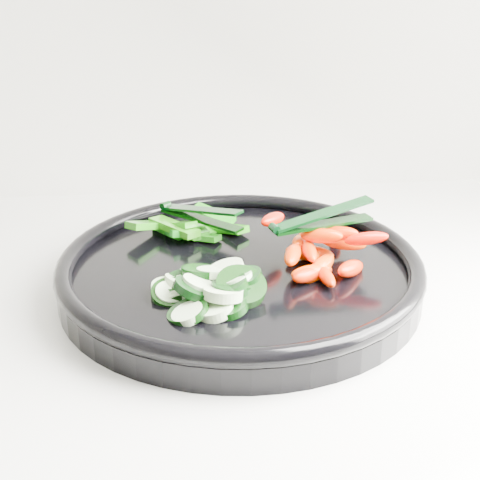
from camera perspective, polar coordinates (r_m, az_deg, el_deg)
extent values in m
cylinder|color=black|center=(0.69, 0.00, -3.21)|extent=(0.39, 0.39, 0.02)
torus|color=black|center=(0.69, 0.00, -1.84)|extent=(0.40, 0.40, 0.02)
cylinder|color=black|center=(0.60, -4.44, -6.13)|extent=(0.05, 0.05, 0.02)
cylinder|color=beige|center=(0.60, -4.45, -6.32)|extent=(0.04, 0.04, 0.02)
cylinder|color=black|center=(0.64, -4.37, -4.09)|extent=(0.05, 0.05, 0.03)
cylinder|color=beige|center=(0.65, -4.99, -3.82)|extent=(0.05, 0.05, 0.03)
cylinder|color=black|center=(0.63, -5.88, -4.59)|extent=(0.05, 0.05, 0.02)
cylinder|color=#D9F0C0|center=(0.63, -5.94, -4.59)|extent=(0.03, 0.03, 0.02)
cylinder|color=black|center=(0.61, -1.01, -5.78)|extent=(0.05, 0.05, 0.02)
cylinder|color=beige|center=(0.60, -2.23, -5.94)|extent=(0.05, 0.05, 0.02)
cylinder|color=black|center=(0.66, -2.63, -3.31)|extent=(0.04, 0.04, 0.02)
cylinder|color=#B8D5AA|center=(0.66, -4.28, -3.15)|extent=(0.05, 0.05, 0.02)
cylinder|color=black|center=(0.65, -5.18, -3.85)|extent=(0.06, 0.06, 0.02)
cylinder|color=beige|center=(0.63, -4.55, -4.36)|extent=(0.05, 0.05, 0.01)
cylinder|color=black|center=(0.64, -4.38, -3.99)|extent=(0.07, 0.07, 0.02)
cylinder|color=beige|center=(0.64, -6.32, -4.10)|extent=(0.04, 0.04, 0.01)
cylinder|color=black|center=(0.64, -4.99, -4.24)|extent=(0.05, 0.05, 0.03)
cylinder|color=#DEFBC9|center=(0.64, -5.59, -4.26)|extent=(0.04, 0.04, 0.02)
cylinder|color=black|center=(0.62, -0.98, -4.01)|extent=(0.05, 0.05, 0.02)
cylinder|color=beige|center=(0.63, -0.40, -3.50)|extent=(0.05, 0.05, 0.02)
cylinder|color=black|center=(0.65, -3.35, -2.70)|extent=(0.05, 0.05, 0.02)
cylinder|color=#DBF1C1|center=(0.65, -2.44, -2.77)|extent=(0.04, 0.04, 0.01)
cylinder|color=black|center=(0.62, -3.92, -4.21)|extent=(0.05, 0.05, 0.03)
cylinder|color=beige|center=(0.62, -3.58, -3.88)|extent=(0.04, 0.04, 0.02)
cylinder|color=black|center=(0.62, 0.08, -3.98)|extent=(0.07, 0.06, 0.03)
cylinder|color=beige|center=(0.63, 0.30, -3.67)|extent=(0.05, 0.05, 0.03)
cylinder|color=black|center=(0.63, 0.16, -3.34)|extent=(0.04, 0.04, 0.02)
cylinder|color=#DDF1C0|center=(0.65, -1.20, -2.60)|extent=(0.04, 0.04, 0.02)
cylinder|color=black|center=(0.62, -0.79, -4.17)|extent=(0.05, 0.05, 0.02)
cylinder|color=beige|center=(0.61, -1.45, -4.62)|extent=(0.05, 0.05, 0.02)
ellipsoid|color=#FF3C00|center=(0.67, 6.78, -2.42)|extent=(0.05, 0.05, 0.03)
ellipsoid|color=#FF6700|center=(0.66, 6.16, -2.76)|extent=(0.05, 0.04, 0.02)
ellipsoid|color=#F63D00|center=(0.66, 7.38, -3.13)|extent=(0.02, 0.04, 0.01)
ellipsoid|color=#F20D00|center=(0.68, 9.43, -2.42)|extent=(0.05, 0.05, 0.03)
ellipsoid|color=#F04700|center=(0.70, 6.28, -1.28)|extent=(0.02, 0.04, 0.02)
ellipsoid|color=#FF1200|center=(0.66, 5.82, -2.98)|extent=(0.05, 0.04, 0.02)
ellipsoid|color=#EE2000|center=(0.70, 5.98, -1.12)|extent=(0.06, 0.02, 0.03)
ellipsoid|color=#F61A00|center=(0.75, 8.18, 0.34)|extent=(0.02, 0.04, 0.02)
ellipsoid|color=#F22B00|center=(0.74, 5.67, 0.32)|extent=(0.04, 0.05, 0.02)
ellipsoid|color=#FF5500|center=(0.67, 4.52, -1.26)|extent=(0.03, 0.05, 0.02)
ellipsoid|color=#F64C00|center=(0.71, 7.89, 0.32)|extent=(0.05, 0.04, 0.03)
ellipsoid|color=#FF5800|center=(0.70, 5.06, -0.14)|extent=(0.03, 0.04, 0.02)
ellipsoid|color=#F32200|center=(0.68, 5.89, -0.82)|extent=(0.02, 0.05, 0.02)
ellipsoid|color=#FF4000|center=(0.70, 5.44, -0.16)|extent=(0.04, 0.04, 0.02)
ellipsoid|color=#FD2C00|center=(0.70, 8.80, -0.20)|extent=(0.05, 0.02, 0.02)
ellipsoid|color=red|center=(0.68, 8.33, 0.56)|extent=(0.04, 0.03, 0.02)
ellipsoid|color=#F21200|center=(0.71, 2.81, 1.77)|extent=(0.04, 0.04, 0.02)
ellipsoid|color=red|center=(0.68, 6.97, 0.37)|extent=(0.05, 0.03, 0.02)
ellipsoid|color=red|center=(0.68, 10.74, 0.12)|extent=(0.05, 0.02, 0.02)
cube|color=#09600F|center=(0.77, -3.70, 0.81)|extent=(0.03, 0.06, 0.02)
cube|color=#0A6309|center=(0.76, -3.26, 0.63)|extent=(0.05, 0.06, 0.03)
cube|color=#24730A|center=(0.77, -1.12, 0.99)|extent=(0.05, 0.05, 0.02)
cube|color=#226809|center=(0.75, -3.23, 0.26)|extent=(0.04, 0.04, 0.01)
cube|color=#0C750B|center=(0.77, -5.94, 0.86)|extent=(0.04, 0.05, 0.01)
cube|color=#0A6B11|center=(0.77, -5.64, 0.74)|extent=(0.04, 0.07, 0.03)
cube|color=#1C6F0A|center=(0.76, -5.31, 1.30)|extent=(0.04, 0.05, 0.02)
cube|color=#1F6F0A|center=(0.76, -7.77, 1.28)|extent=(0.05, 0.05, 0.02)
cube|color=#1D6309|center=(0.75, -5.64, 1.10)|extent=(0.06, 0.06, 0.01)
cube|color=#0F750B|center=(0.79, -2.29, 2.17)|extent=(0.05, 0.05, 0.02)
cylinder|color=black|center=(0.66, 2.95, 1.01)|extent=(0.01, 0.01, 0.01)
cube|color=black|center=(0.69, 7.10, 1.34)|extent=(0.11, 0.05, 0.00)
cube|color=black|center=(0.68, 7.15, 2.24)|extent=(0.11, 0.05, 0.02)
cylinder|color=black|center=(0.79, -6.39, 2.96)|extent=(0.01, 0.01, 0.01)
cube|color=black|center=(0.76, -3.34, 1.78)|extent=(0.09, 0.09, 0.00)
cube|color=black|center=(0.75, -3.36, 2.59)|extent=(0.09, 0.09, 0.02)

